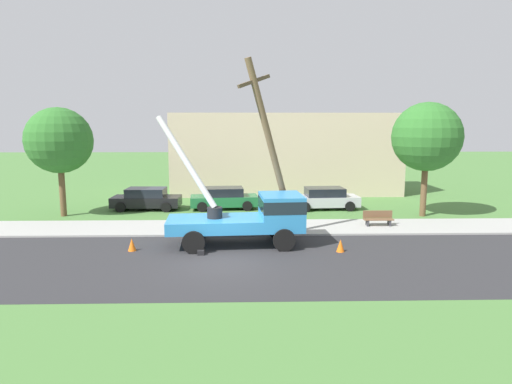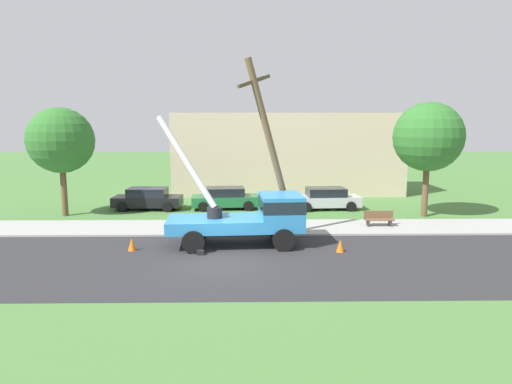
% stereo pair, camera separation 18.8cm
% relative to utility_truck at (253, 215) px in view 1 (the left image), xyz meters
% --- Properties ---
extents(ground_plane, '(120.00, 120.00, 0.00)m').
position_rel_utility_truck_xyz_m(ground_plane, '(-1.29, 9.33, -1.41)').
color(ground_plane, '#477538').
extents(road_asphalt, '(80.00, 8.38, 0.01)m').
position_rel_utility_truck_xyz_m(road_asphalt, '(-1.29, -2.67, -1.40)').
color(road_asphalt, '#2B2B2D').
rests_on(road_asphalt, ground).
extents(sidewalk_strip, '(80.00, 3.48, 0.10)m').
position_rel_utility_truck_xyz_m(sidewalk_strip, '(-1.29, 3.27, -1.36)').
color(sidewalk_strip, '#9E9E99').
rests_on(sidewalk_strip, ground).
extents(utility_truck, '(6.91, 3.21, 5.98)m').
position_rel_utility_truck_xyz_m(utility_truck, '(0.00, 0.00, 0.00)').
color(utility_truck, '#2D84C6').
rests_on(utility_truck, ground).
extents(leaning_utility_pole, '(3.07, 2.19, 8.63)m').
position_rel_utility_truck_xyz_m(leaning_utility_pole, '(0.90, 1.25, 3.01)').
color(leaning_utility_pole, brown).
rests_on(leaning_utility_pole, ground).
extents(traffic_cone_ahead, '(0.36, 0.36, 0.56)m').
position_rel_utility_truck_xyz_m(traffic_cone_ahead, '(3.81, -1.31, -1.13)').
color(traffic_cone_ahead, orange).
rests_on(traffic_cone_ahead, ground).
extents(traffic_cone_behind, '(0.36, 0.36, 0.56)m').
position_rel_utility_truck_xyz_m(traffic_cone_behind, '(-5.41, -0.94, -1.13)').
color(traffic_cone_behind, orange).
rests_on(traffic_cone_behind, ground).
extents(parked_sedan_black, '(4.44, 2.08, 1.42)m').
position_rel_utility_truck_xyz_m(parked_sedan_black, '(-6.85, 8.79, -0.70)').
color(parked_sedan_black, black).
rests_on(parked_sedan_black, ground).
extents(parked_sedan_green, '(4.54, 2.27, 1.42)m').
position_rel_utility_truck_xyz_m(parked_sedan_green, '(-1.76, 8.93, -0.70)').
color(parked_sedan_green, '#1E6638').
rests_on(parked_sedan_green, ground).
extents(parked_sedan_silver, '(4.50, 2.20, 1.42)m').
position_rel_utility_truck_xyz_m(parked_sedan_silver, '(4.87, 8.67, -0.70)').
color(parked_sedan_silver, '#B7B7BF').
rests_on(parked_sedan_silver, ground).
extents(park_bench, '(1.60, 0.45, 0.90)m').
position_rel_utility_truck_xyz_m(park_bench, '(6.86, 3.33, -0.95)').
color(park_bench, brown).
rests_on(park_bench, ground).
extents(roadside_tree_near, '(4.11, 4.11, 6.87)m').
position_rel_utility_truck_xyz_m(roadside_tree_near, '(10.47, 6.26, 3.39)').
color(roadside_tree_near, brown).
rests_on(roadside_tree_near, ground).
extents(roadside_tree_far, '(3.93, 3.93, 6.57)m').
position_rel_utility_truck_xyz_m(roadside_tree_far, '(-11.46, 6.81, 3.17)').
color(roadside_tree_far, brown).
rests_on(roadside_tree_far, ground).
extents(lowrise_building_backdrop, '(18.00, 6.00, 6.40)m').
position_rel_utility_truck_xyz_m(lowrise_building_backdrop, '(2.89, 16.37, 1.79)').
color(lowrise_building_backdrop, '#C6B293').
rests_on(lowrise_building_backdrop, ground).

